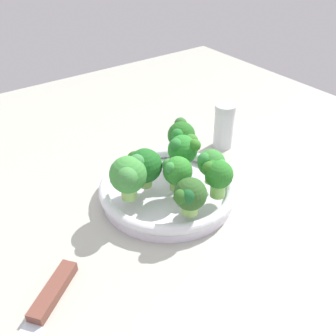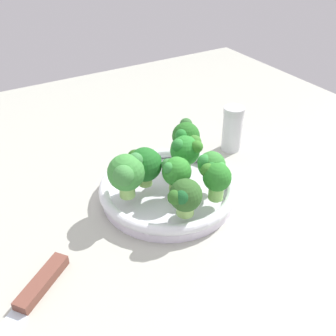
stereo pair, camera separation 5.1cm
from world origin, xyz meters
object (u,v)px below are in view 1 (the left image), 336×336
(broccoli_floret_2, at_px, (183,149))
(broccoli_floret_7, at_px, (128,175))
(broccoli_floret_6, at_px, (177,172))
(pepper_shaker, at_px, (224,126))
(bowl, at_px, (168,190))
(broccoli_floret_1, at_px, (211,164))
(broccoli_floret_3, at_px, (190,195))
(knife, at_px, (34,322))
(broccoli_floret_5, at_px, (144,166))
(broccoli_floret_0, at_px, (181,136))
(broccoli_floret_4, at_px, (217,175))

(broccoli_floret_2, distance_m, broccoli_floret_7, 0.13)
(broccoli_floret_6, relative_size, pepper_shaker, 0.64)
(bowl, height_order, broccoli_floret_6, broccoli_floret_6)
(bowl, height_order, broccoli_floret_1, broccoli_floret_1)
(bowl, height_order, broccoli_floret_2, broccoli_floret_2)
(bowl, distance_m, broccoli_floret_2, 0.08)
(broccoli_floret_3, bearing_deg, knife, 95.38)
(broccoli_floret_5, height_order, broccoli_floret_7, broccoli_floret_7)
(broccoli_floret_7, xyz_separation_m, pepper_shaker, (0.07, -0.27, -0.03))
(broccoli_floret_0, relative_size, broccoli_floret_5, 0.99)
(knife, bearing_deg, broccoli_floret_7, -62.05)
(broccoli_floret_2, bearing_deg, broccoli_floret_3, 146.15)
(broccoli_floret_1, distance_m, broccoli_floret_4, 0.03)
(bowl, height_order, broccoli_floret_4, broccoli_floret_4)
(broccoli_floret_3, bearing_deg, broccoli_floret_5, 8.29)
(bowl, bearing_deg, broccoli_floret_5, 64.98)
(bowl, height_order, broccoli_floret_0, broccoli_floret_0)
(broccoli_floret_4, height_order, pepper_shaker, broccoli_floret_4)
(broccoli_floret_4, relative_size, broccoli_floret_6, 1.07)
(broccoli_floret_6, height_order, pepper_shaker, pepper_shaker)
(knife, bearing_deg, pepper_shaker, -69.07)
(broccoli_floret_6, xyz_separation_m, broccoli_floret_7, (0.02, 0.08, 0.01))
(broccoli_floret_7, bearing_deg, knife, 117.95)
(bowl, distance_m, knife, 0.30)
(knife, bearing_deg, broccoli_floret_1, -79.07)
(broccoli_floret_2, bearing_deg, bowl, 114.05)
(broccoli_floret_5, height_order, pepper_shaker, broccoli_floret_5)
(broccoli_floret_5, distance_m, pepper_shaker, 0.24)
(bowl, bearing_deg, broccoli_floret_7, 89.25)
(broccoli_floret_2, xyz_separation_m, broccoli_floret_4, (-0.10, 0.01, 0.00))
(broccoli_floret_0, distance_m, broccoli_floret_2, 0.04)
(broccoli_floret_2, height_order, broccoli_floret_7, broccoli_floret_7)
(broccoli_floret_3, xyz_separation_m, pepper_shaker, (0.16, -0.22, -0.02))
(broccoli_floret_0, height_order, knife, broccoli_floret_0)
(broccoli_floret_3, bearing_deg, broccoli_floret_6, -19.99)
(broccoli_floret_0, height_order, pepper_shaker, broccoli_floret_0)
(broccoli_floret_7, bearing_deg, pepper_shaker, -74.86)
(bowl, bearing_deg, broccoli_floret_2, -65.95)
(broccoli_floret_6, bearing_deg, bowl, 2.46)
(broccoli_floret_3, relative_size, broccoli_floret_4, 0.94)
(broccoli_floret_1, distance_m, pepper_shaker, 0.18)
(bowl, bearing_deg, broccoli_floret_1, -126.41)
(broccoli_floret_5, distance_m, knife, 0.29)
(broccoli_floret_1, height_order, broccoli_floret_7, broccoli_floret_7)
(broccoli_floret_2, xyz_separation_m, broccoli_floret_6, (-0.05, 0.05, -0.00))
(broccoli_floret_3, distance_m, broccoli_floret_5, 0.10)
(broccoli_floret_4, xyz_separation_m, broccoli_floret_6, (0.05, 0.04, -0.00))
(pepper_shaker, bearing_deg, knife, 110.93)
(broccoli_floret_4, bearing_deg, broccoli_floret_3, 98.70)
(broccoli_floret_0, relative_size, broccoli_floret_3, 1.11)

